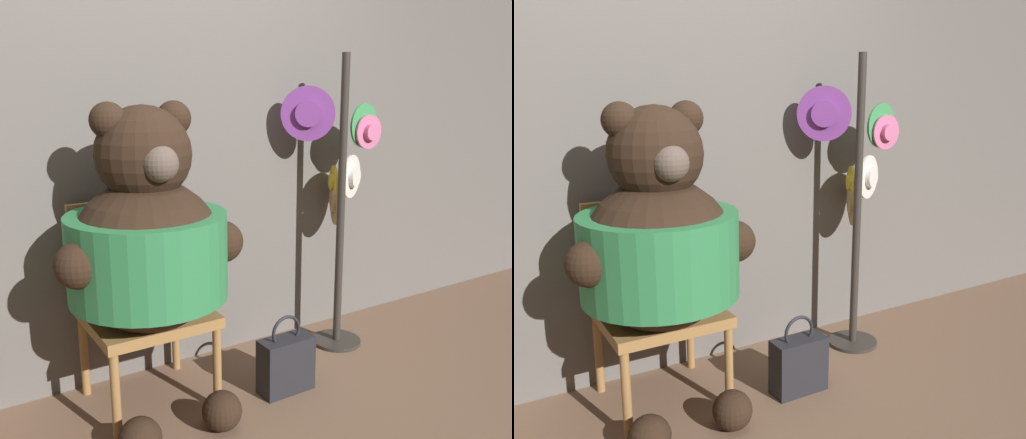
{
  "view_description": "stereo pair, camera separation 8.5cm",
  "coord_description": "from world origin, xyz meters",
  "views": [
    {
      "loc": [
        -0.97,
        -1.89,
        1.47
      ],
      "look_at": [
        0.49,
        0.41,
        0.82
      ],
      "focal_mm": 40.0,
      "sensor_mm": 36.0,
      "label": 1
    },
    {
      "loc": [
        -0.9,
        -1.93,
        1.47
      ],
      "look_at": [
        0.49,
        0.41,
        0.82
      ],
      "focal_mm": 40.0,
      "sensor_mm": 36.0,
      "label": 2
    }
  ],
  "objects": [
    {
      "name": "wall_back",
      "position": [
        0.0,
        0.79,
        1.23
      ],
      "size": [
        8.0,
        0.1,
        2.45
      ],
      "color": "#66605B",
      "rests_on": "ground_plane"
    },
    {
      "name": "teddy_bear",
      "position": [
        -0.09,
        0.36,
        0.79
      ],
      "size": [
        0.84,
        0.74,
        1.41
      ],
      "color": "black",
      "rests_on": "ground_plane"
    },
    {
      "name": "chair",
      "position": [
        -0.08,
        0.53,
        0.51
      ],
      "size": [
        0.54,
        0.52,
        0.94
      ],
      "color": "#9E703D",
      "rests_on": "ground_plane"
    },
    {
      "name": "hat_display_rack",
      "position": [
        1.11,
        0.51,
        0.9
      ],
      "size": [
        0.59,
        0.41,
        1.63
      ],
      "color": "#332D28",
      "rests_on": "ground_plane"
    },
    {
      "name": "handbag_on_ground",
      "position": [
        0.52,
        0.18,
        0.15
      ],
      "size": [
        0.27,
        0.13,
        0.39
      ],
      "color": "#232328",
      "rests_on": "ground_plane"
    }
  ]
}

